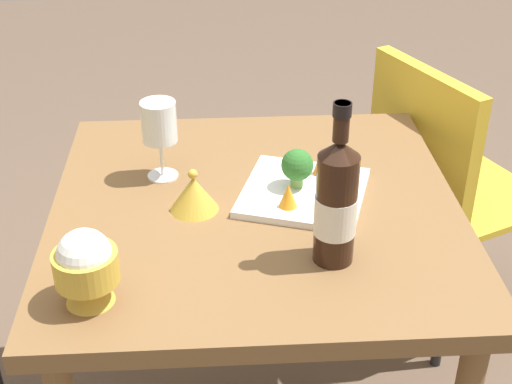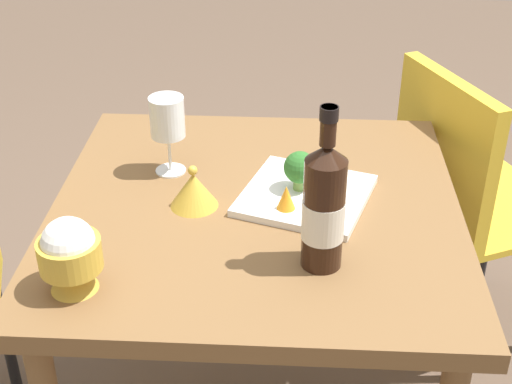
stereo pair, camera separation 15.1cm
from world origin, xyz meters
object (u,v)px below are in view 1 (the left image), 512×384
at_px(rice_bowl, 86,266).
at_px(carrot_garnish_right, 321,161).
at_px(chair_near_window, 438,175).
at_px(serving_plate, 304,192).
at_px(broccoli_floret, 297,166).
at_px(wine_bottle, 336,202).
at_px(carrot_garnish_left, 288,195).
at_px(wine_glass, 159,124).
at_px(rice_bowl_lid, 194,193).

bearing_deg(rice_bowl, carrot_garnish_right, -49.26).
relative_size(chair_near_window, serving_plate, 2.70).
xyz_separation_m(chair_near_window, broccoli_floret, (-0.39, 0.44, 0.26)).
relative_size(wine_bottle, broccoli_floret, 3.67).
xyz_separation_m(wine_bottle, broccoli_floret, (0.24, 0.04, -0.06)).
xyz_separation_m(rice_bowl, carrot_garnish_left, (0.26, -0.36, -0.03)).
height_order(chair_near_window, wine_glass, wine_glass).
distance_m(chair_near_window, carrot_garnish_left, 0.70).
distance_m(carrot_garnish_left, carrot_garnish_right, 0.16).
bearing_deg(carrot_garnish_right, rice_bowl_lid, 110.68).
height_order(wine_bottle, broccoli_floret, wine_bottle).
height_order(carrot_garnish_left, carrot_garnish_right, carrot_garnish_right).
bearing_deg(carrot_garnish_right, wine_bottle, 176.62).
xyz_separation_m(chair_near_window, rice_bowl_lid, (-0.44, 0.66, 0.23)).
bearing_deg(rice_bowl_lid, wine_bottle, -125.98).
distance_m(chair_near_window, wine_glass, 0.85).
bearing_deg(carrot_garnish_left, rice_bowl_lid, 82.21).
relative_size(rice_bowl_lid, broccoli_floret, 1.17).
height_order(rice_bowl_lid, broccoli_floret, broccoli_floret).
xyz_separation_m(rice_bowl_lid, carrot_garnish_left, (-0.03, -0.19, 0.00)).
distance_m(wine_glass, rice_bowl_lid, 0.18).
bearing_deg(rice_bowl_lid, serving_plate, -80.40).
bearing_deg(carrot_garnish_left, serving_plate, -31.61).
distance_m(rice_bowl, carrot_garnish_left, 0.45).
xyz_separation_m(broccoli_floret, carrot_garnish_right, (0.05, -0.06, -0.02)).
bearing_deg(rice_bowl_lid, wine_glass, 26.95).
relative_size(carrot_garnish_left, carrot_garnish_right, 0.81).
xyz_separation_m(chair_near_window, wine_glass, (-0.30, 0.73, 0.33)).
distance_m(rice_bowl_lid, serving_plate, 0.24).
bearing_deg(chair_near_window, serving_plate, -70.78).
relative_size(wine_bottle, carrot_garnish_left, 6.13).
bearing_deg(wine_glass, serving_plate, -108.53).
bearing_deg(serving_plate, wine_glass, 71.47).
height_order(wine_glass, carrot_garnish_right, wine_glass).
height_order(wine_bottle, carrot_garnish_right, wine_bottle).
relative_size(chair_near_window, rice_bowl_lid, 8.50).
relative_size(wine_bottle, carrot_garnish_right, 4.96).
bearing_deg(serving_plate, chair_near_window, -46.59).
bearing_deg(wine_bottle, rice_bowl, 102.53).
bearing_deg(rice_bowl, wine_glass, -13.72).
xyz_separation_m(chair_near_window, wine_bottle, (-0.63, 0.40, 0.32)).
relative_size(rice_bowl_lid, serving_plate, 0.32).
bearing_deg(serving_plate, broccoli_floret, 46.07).
distance_m(serving_plate, carrot_garnish_left, 0.08).
height_order(rice_bowl, rice_bowl_lid, rice_bowl).
relative_size(wine_glass, rice_bowl, 1.26).
bearing_deg(broccoli_floret, wine_bottle, -170.19).
distance_m(wine_glass, serving_plate, 0.34).
height_order(chair_near_window, serving_plate, chair_near_window).
height_order(chair_near_window, wine_bottle, wine_bottle).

